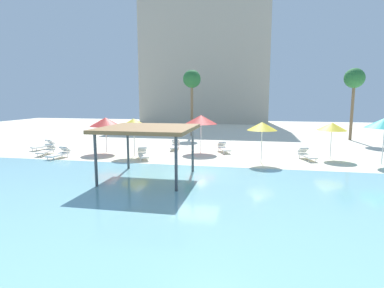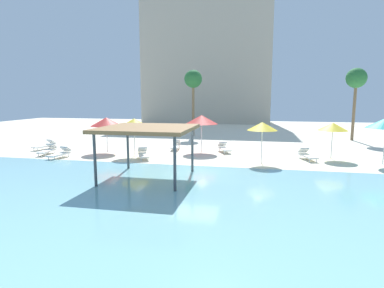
{
  "view_description": "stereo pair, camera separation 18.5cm",
  "coord_description": "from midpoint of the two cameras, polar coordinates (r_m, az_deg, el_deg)",
  "views": [
    {
      "loc": [
        3.13,
        -17.13,
        4.2
      ],
      "look_at": [
        -0.64,
        2.0,
        1.3
      ],
      "focal_mm": 29.59,
      "sensor_mm": 36.0,
      "label": 1
    },
    {
      "loc": [
        3.31,
        -17.1,
        4.2
      ],
      "look_at": [
        -0.64,
        2.0,
        1.3
      ],
      "focal_mm": 29.59,
      "sensor_mm": 36.0,
      "label": 2
    }
  ],
  "objects": [
    {
      "name": "ground_plane",
      "position": [
        17.91,
        1.0,
        -5.1
      ],
      "size": [
        80.0,
        80.0,
        0.0
      ],
      "primitive_type": "plane",
      "color": "beige"
    },
    {
      "name": "lagoon_water",
      "position": [
        12.98,
        -3.37,
        -10.34
      ],
      "size": [
        44.0,
        13.5,
        0.04
      ],
      "primitive_type": "cube",
      "color": "#7AB7C1",
      "rests_on": "ground"
    },
    {
      "name": "shade_pavilion",
      "position": [
        16.17,
        -7.68,
        2.54
      ],
      "size": [
        4.55,
        4.55,
        2.71
      ],
      "color": "#42474C",
      "rests_on": "ground"
    },
    {
      "name": "beach_umbrella_yellow_0",
      "position": [
        22.87,
        -10.16,
        3.83
      ],
      "size": [
        2.07,
        2.07,
        2.69
      ],
      "color": "silver",
      "rests_on": "ground"
    },
    {
      "name": "beach_umbrella_red_1",
      "position": [
        25.03,
        -14.99,
        3.89
      ],
      "size": [
        2.39,
        2.39,
        2.66
      ],
      "color": "silver",
      "rests_on": "ground"
    },
    {
      "name": "beach_umbrella_red_2",
      "position": [
        24.3,
        1.95,
        4.43
      ],
      "size": [
        2.49,
        2.49,
        2.84
      ],
      "color": "silver",
      "rests_on": "ground"
    },
    {
      "name": "beach_umbrella_yellow_4",
      "position": [
        23.6,
        24.26,
        2.87
      ],
      "size": [
        1.97,
        1.97,
        2.49
      ],
      "color": "silver",
      "rests_on": "ground"
    },
    {
      "name": "beach_umbrella_yellow_5",
      "position": [
        20.56,
        12.81,
        3.13
      ],
      "size": [
        1.91,
        1.91,
        2.63
      ],
      "color": "silver",
      "rests_on": "ground"
    },
    {
      "name": "lounge_chair_0",
      "position": [
        22.82,
        20.25,
        -1.83
      ],
      "size": [
        1.11,
        1.99,
        0.74
      ],
      "rotation": [
        0.0,
        0.0,
        -1.28
      ],
      "color": "white",
      "rests_on": "ground"
    },
    {
      "name": "lounge_chair_1",
      "position": [
        25.59,
        -2.75,
        -0.25
      ],
      "size": [
        0.84,
        1.96,
        0.74
      ],
      "rotation": [
        0.0,
        0.0,
        -1.44
      ],
      "color": "white",
      "rests_on": "ground"
    },
    {
      "name": "lounge_chair_2",
      "position": [
        21.98,
        -8.52,
        -1.77
      ],
      "size": [
        1.37,
        1.97,
        0.74
      ],
      "rotation": [
        0.0,
        0.0,
        -1.12
      ],
      "color": "white",
      "rests_on": "ground"
    },
    {
      "name": "lounge_chair_3",
      "position": [
        25.69,
        -24.37,
        -0.96
      ],
      "size": [
        0.87,
        1.96,
        0.74
      ],
      "rotation": [
        0.0,
        0.0,
        -1.43
      ],
      "color": "white",
      "rests_on": "ground"
    },
    {
      "name": "lounge_chair_4",
      "position": [
        23.82,
        -22.45,
        -1.54
      ],
      "size": [
        0.77,
        1.94,
        0.74
      ],
      "rotation": [
        0.0,
        0.0,
        -1.66
      ],
      "color": "white",
      "rests_on": "ground"
    },
    {
      "name": "lounge_chair_5",
      "position": [
        28.26,
        -24.74,
        -0.19
      ],
      "size": [
        1.09,
        1.99,
        0.74
      ],
      "rotation": [
        0.0,
        0.0,
        -1.85
      ],
      "color": "white",
      "rests_on": "ground"
    },
    {
      "name": "lounge_chair_6",
      "position": [
        24.46,
        6.05,
        -0.69
      ],
      "size": [
        1.25,
        1.98,
        0.74
      ],
      "rotation": [
        0.0,
        0.0,
        -1.2
      ],
      "color": "white",
      "rests_on": "ground"
    },
    {
      "name": "palm_tree_0",
      "position": [
        34.45,
        0.37,
        11.32
      ],
      "size": [
        1.9,
        1.9,
        7.07
      ],
      "color": "brown",
      "rests_on": "ground"
    },
    {
      "name": "palm_tree_1",
      "position": [
        34.63,
        27.63,
        10.18
      ],
      "size": [
        1.9,
        1.9,
        6.95
      ],
      "color": "brown",
      "rests_on": "ground"
    },
    {
      "name": "hotel_block_0",
      "position": [
        54.68,
        2.94,
        14.66
      ],
      "size": [
        20.69,
        8.47,
        20.23
      ],
      "primitive_type": "cube",
      "color": "#B2A893",
      "rests_on": "ground"
    }
  ]
}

